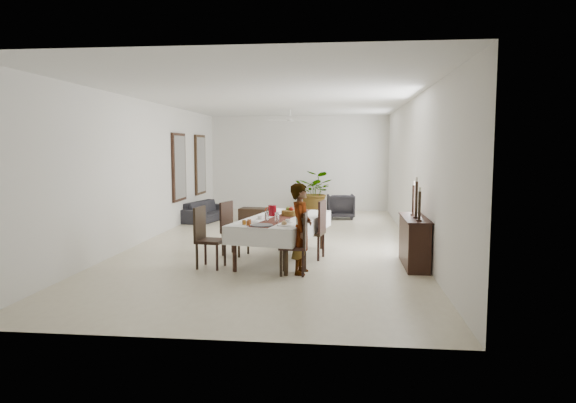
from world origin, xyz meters
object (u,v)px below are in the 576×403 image
(sideboard_body, at_px, (414,242))
(sofa, at_px, (207,211))
(woman, at_px, (301,229))
(dining_table_top, at_px, (283,219))
(red_pitcher, at_px, (272,210))

(sideboard_body, xyz_separation_m, sofa, (-5.24, 5.31, -0.15))
(woman, relative_size, sideboard_body, 1.07)
(dining_table_top, distance_m, woman, 1.17)
(woman, bearing_deg, dining_table_top, 25.66)
(red_pitcher, relative_size, sofa, 0.11)
(red_pitcher, bearing_deg, sideboard_body, -11.09)
(dining_table_top, height_order, sideboard_body, sideboard_body)
(dining_table_top, bearing_deg, sofa, 131.32)
(red_pitcher, height_order, sofa, red_pitcher)
(red_pitcher, bearing_deg, dining_table_top, -42.87)
(sofa, bearing_deg, red_pitcher, -138.72)
(woman, bearing_deg, sideboard_body, -65.23)
(dining_table_top, bearing_deg, woman, -55.94)
(dining_table_top, height_order, red_pitcher, red_pitcher)
(dining_table_top, distance_m, red_pitcher, 0.34)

